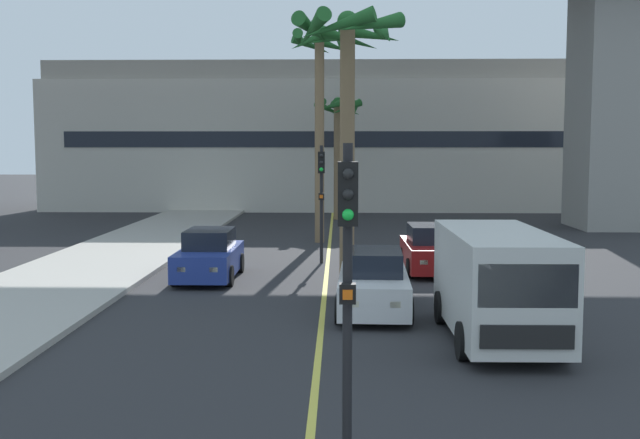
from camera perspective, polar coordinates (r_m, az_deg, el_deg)
name	(u,v)px	position (r m, az deg, el deg)	size (l,w,h in m)	color
lane_stripe_center	(327,266)	(26.45, 0.55, -3.54)	(0.14, 56.00, 0.01)	#DBCC4C
pier_building_backdrop	(333,138)	(51.62, 1.00, 6.12)	(37.60, 8.04, 9.58)	beige
car_queue_front	(431,250)	(25.55, 8.30, -2.29)	(1.86, 4.11, 1.56)	maroon
car_queue_second	(209,256)	(24.16, -8.31, -2.74)	(1.85, 4.11, 1.56)	navy
car_queue_third	(373,284)	(19.19, 4.03, -4.84)	(1.94, 4.16, 1.56)	white
delivery_van	(497,281)	(16.72, 13.14, -4.54)	(2.19, 5.26, 2.36)	silver
traffic_light_median_near	(348,267)	(9.16, 2.08, -3.58)	(0.24, 0.37, 4.20)	black
traffic_light_median_far	(321,188)	(26.88, 0.11, 2.41)	(0.24, 0.37, 4.20)	black
palm_tree_near_median	(338,129)	(43.36, 1.37, 6.83)	(2.84, 2.99, 6.94)	brown
palm_tree_mid_median	(347,71)	(22.14, 2.07, 11.08)	(3.26, 3.38, 8.00)	brown
palm_tree_far_median	(320,81)	(32.95, -0.02, 10.36)	(2.73, 2.86, 9.13)	brown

